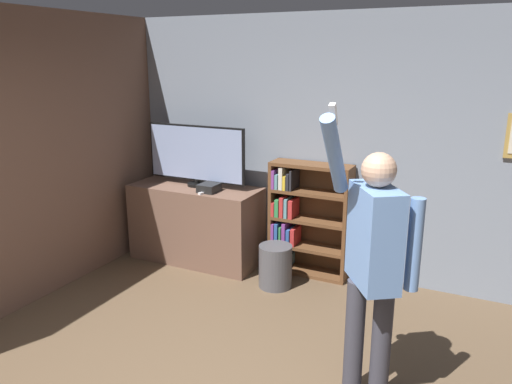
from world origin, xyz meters
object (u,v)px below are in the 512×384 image
object	(u,v)px
bookshelf	(303,219)
waste_bin	(275,266)
television	(196,155)
person	(373,257)
game_console	(209,188)

from	to	relation	value
bookshelf	waste_bin	size ratio (longest dim) A/B	2.76
television	person	world-z (taller)	person
game_console	television	bearing A→B (deg)	147.86
game_console	bookshelf	size ratio (longest dim) A/B	0.18
bookshelf	waste_bin	distance (m)	0.61
person	waste_bin	world-z (taller)	person
game_console	person	size ratio (longest dim) A/B	0.11
waste_bin	bookshelf	bearing A→B (deg)	76.67
game_console	person	xyz separation A→B (m)	(2.09, -1.44, 0.13)
television	person	xyz separation A→B (m)	(2.34, -1.60, -0.18)
person	waste_bin	distance (m)	1.99
person	television	bearing A→B (deg)	-158.70
bookshelf	waste_bin	bearing A→B (deg)	-103.33
game_console	bookshelf	distance (m)	1.05
bookshelf	person	world-z (taller)	person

